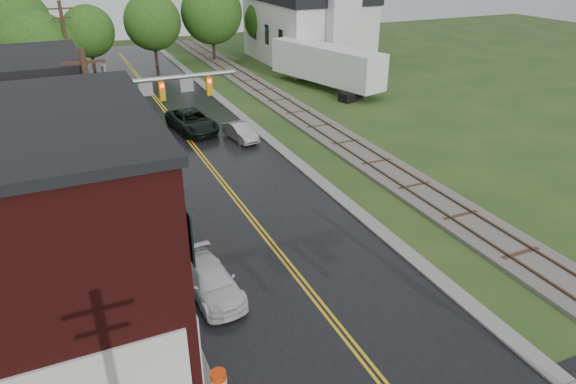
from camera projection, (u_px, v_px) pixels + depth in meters
main_road at (202, 156)px, 34.66m from camera, size 10.00×90.00×0.02m
curb_right at (251, 125)px, 40.75m from camera, size 0.80×70.00×0.12m
sidewalk_left at (117, 205)px, 28.27m from camera, size 2.40×50.00×0.12m
yellow_house at (7, 158)px, 25.92m from camera, size 8.00×7.00×6.40m
darkred_building at (33, 123)px, 34.11m from camera, size 7.00×6.00×4.40m
church at (311, 12)px, 58.96m from camera, size 10.40×18.40×20.00m
railroad at (303, 116)px, 42.40m from camera, size 3.20×80.00×0.30m
traffic_signal_far at (150, 102)px, 28.74m from camera, size 7.34×0.43×7.20m
utility_pole_b at (97, 143)px, 23.52m from camera, size 1.80×0.28×9.00m
utility_pole_c at (69, 56)px, 41.57m from camera, size 1.80×0.28×9.00m
tree_left_e at (41, 53)px, 42.33m from camera, size 6.40×6.40×8.16m
suv_dark at (192, 121)px, 39.03m from camera, size 3.32×5.92×1.56m
sedan_silver at (241, 132)px, 37.32m from camera, size 1.75×3.78×1.20m
pickup_white at (211, 281)px, 20.82m from camera, size 2.13×4.46×1.25m
semi_trailer at (326, 64)px, 49.91m from camera, size 6.33×13.54×4.11m
construction_barrel at (219, 383)px, 16.21m from camera, size 0.58×0.58×0.91m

